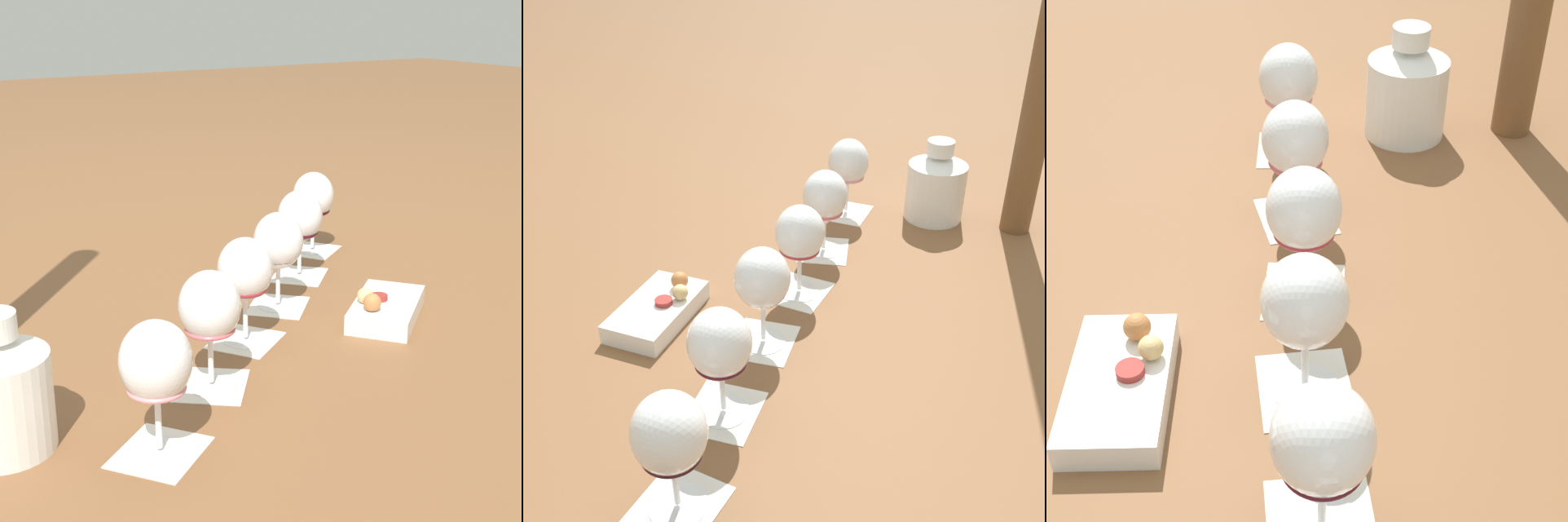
{
  "view_description": "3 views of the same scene",
  "coord_description": "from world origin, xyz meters",
  "views": [
    {
      "loc": [
        -0.61,
        -1.0,
        0.5
      ],
      "look_at": [
        0.0,
        0.0,
        0.1
      ],
      "focal_mm": 55.0,
      "sensor_mm": 36.0,
      "label": 1
    },
    {
      "loc": [
        0.42,
        0.76,
        0.62
      ],
      "look_at": [
        0.0,
        0.0,
        0.1
      ],
      "focal_mm": 45.0,
      "sensor_mm": 36.0,
      "label": 2
    },
    {
      "loc": [
        0.5,
        0.39,
        0.59
      ],
      "look_at": [
        0.0,
        0.0,
        0.1
      ],
      "focal_mm": 55.0,
      "sensor_mm": 36.0,
      "label": 3
    }
  ],
  "objects": [
    {
      "name": "ground_plane",
      "position": [
        0.0,
        0.0,
        0.0
      ],
      "size": [
        8.0,
        8.0,
        0.0
      ],
      "primitive_type": "plane",
      "color": "brown"
    },
    {
      "name": "tasting_card_0",
      "position": [
        -0.3,
        -0.26,
        0.0
      ],
      "size": [
        0.14,
        0.14,
        0.0
      ],
      "color": "silver",
      "rests_on": "ground_plane"
    },
    {
      "name": "tasting_card_1",
      "position": [
        -0.17,
        -0.15,
        0.0
      ],
      "size": [
        0.14,
        0.14,
        0.0
      ],
      "color": "silver",
      "rests_on": "ground_plane"
    },
    {
      "name": "tasting_card_2",
      "position": [
        -0.05,
        -0.05,
        0.0
      ],
      "size": [
        0.14,
        0.13,
        0.0
      ],
      "color": "silver",
      "rests_on": "ground_plane"
    },
    {
      "name": "tasting_card_3",
      "position": [
        0.06,
        0.05,
        0.0
      ],
      "size": [
        0.14,
        0.14,
        0.0
      ],
      "color": "silver",
      "rests_on": "ground_plane"
    },
    {
      "name": "tasting_card_4",
      "position": [
        0.18,
        0.15,
        0.0
      ],
      "size": [
        0.14,
        0.14,
        0.0
      ],
      "color": "silver",
      "rests_on": "ground_plane"
    },
    {
      "name": "tasting_card_5",
      "position": [
        0.29,
        0.27,
        0.0
      ],
      "size": [
        0.14,
        0.13,
        0.0
      ],
      "color": "silver",
      "rests_on": "ground_plane"
    },
    {
      "name": "wine_glass_0",
      "position": [
        -0.3,
        -0.26,
        0.11
      ],
      "size": [
        0.08,
        0.08,
        0.16
      ],
      "color": "white",
      "rests_on": "tasting_card_0"
    },
    {
      "name": "wine_glass_1",
      "position": [
        -0.17,
        -0.15,
        0.11
      ],
      "size": [
        0.08,
        0.08,
        0.16
      ],
      "color": "white",
      "rests_on": "tasting_card_1"
    },
    {
      "name": "wine_glass_2",
      "position": [
        -0.05,
        -0.05,
        0.11
      ],
      "size": [
        0.08,
        0.08,
        0.16
      ],
      "color": "white",
      "rests_on": "tasting_card_2"
    },
    {
      "name": "wine_glass_3",
      "position": [
        0.06,
        0.05,
        0.11
      ],
      "size": [
        0.08,
        0.08,
        0.16
      ],
      "color": "white",
      "rests_on": "tasting_card_3"
    },
    {
      "name": "wine_glass_4",
      "position": [
        0.18,
        0.15,
        0.11
      ],
      "size": [
        0.08,
        0.08,
        0.16
      ],
      "color": "white",
      "rests_on": "tasting_card_4"
    },
    {
      "name": "wine_glass_5",
      "position": [
        0.29,
        0.27,
        0.11
      ],
      "size": [
        0.08,
        0.08,
        0.16
      ],
      "color": "white",
      "rests_on": "tasting_card_5"
    },
    {
      "name": "ceramic_vase",
      "position": [
        -0.44,
        -0.16,
        0.07
      ],
      "size": [
        0.12,
        0.12,
        0.17
      ],
      "color": "white",
      "rests_on": "ground_plane"
    },
    {
      "name": "snack_dish",
      "position": [
        0.18,
        -0.09,
        0.02
      ],
      "size": [
        0.2,
        0.19,
        0.06
      ],
      "color": "white",
      "rests_on": "ground_plane"
    }
  ]
}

